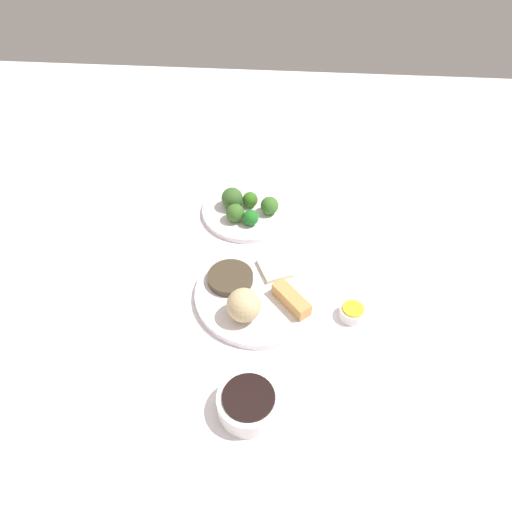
{
  "coord_description": "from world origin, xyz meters",
  "views": [
    {
      "loc": [
        0.05,
        -0.69,
        0.85
      ],
      "look_at": [
        -0.01,
        0.08,
        0.06
      ],
      "focal_mm": 34.51,
      "sensor_mm": 36.0,
      "label": 1
    }
  ],
  "objects_px": {
    "main_plate": "(260,294)",
    "broccoli_plate": "(248,210)",
    "soy_sauce_bowl": "(249,403)",
    "sauce_ramekin_hot_mustard": "(352,313)"
  },
  "relations": [
    {
      "from": "soy_sauce_bowl",
      "to": "sauce_ramekin_hot_mustard",
      "type": "xyz_separation_m",
      "value": [
        0.2,
        0.23,
        -0.01
      ]
    },
    {
      "from": "main_plate",
      "to": "sauce_ramekin_hot_mustard",
      "type": "height_order",
      "value": "sauce_ramekin_hot_mustard"
    },
    {
      "from": "main_plate",
      "to": "broccoli_plate",
      "type": "distance_m",
      "value": 0.28
    },
    {
      "from": "broccoli_plate",
      "to": "sauce_ramekin_hot_mustard",
      "type": "bearing_deg",
      "value": -52.17
    },
    {
      "from": "main_plate",
      "to": "sauce_ramekin_hot_mustard",
      "type": "xyz_separation_m",
      "value": [
        0.2,
        -0.04,
        0.0
      ]
    },
    {
      "from": "main_plate",
      "to": "soy_sauce_bowl",
      "type": "height_order",
      "value": "soy_sauce_bowl"
    },
    {
      "from": "main_plate",
      "to": "sauce_ramekin_hot_mustard",
      "type": "distance_m",
      "value": 0.2
    },
    {
      "from": "soy_sauce_bowl",
      "to": "sauce_ramekin_hot_mustard",
      "type": "distance_m",
      "value": 0.3
    },
    {
      "from": "main_plate",
      "to": "sauce_ramekin_hot_mustard",
      "type": "relative_size",
      "value": 5.17
    },
    {
      "from": "broccoli_plate",
      "to": "soy_sauce_bowl",
      "type": "bearing_deg",
      "value": -84.71
    }
  ]
}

